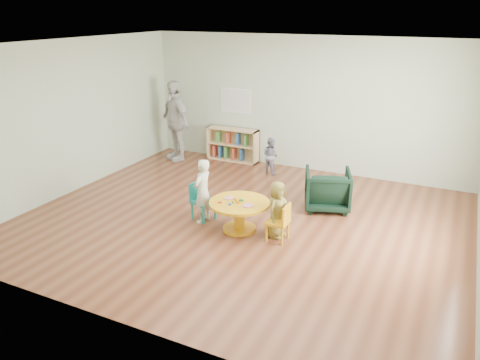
{
  "coord_description": "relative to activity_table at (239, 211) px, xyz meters",
  "views": [
    {
      "loc": [
        3.02,
        -6.33,
        3.31
      ],
      "look_at": [
        0.1,
        -0.3,
        0.83
      ],
      "focal_mm": 35.0,
      "sensor_mm": 36.0,
      "label": 1
    }
  ],
  "objects": [
    {
      "name": "room",
      "position": [
        -0.09,
        0.32,
        1.56
      ],
      "size": [
        7.1,
        7.0,
        2.8
      ],
      "color": "brown",
      "rests_on": "ground"
    },
    {
      "name": "activity_table",
      "position": [
        0.0,
        0.0,
        0.0
      ],
      "size": [
        0.95,
        0.95,
        0.52
      ],
      "rotation": [
        0.0,
        0.0,
        -0.14
      ],
      "color": "gold",
      "rests_on": "ground"
    },
    {
      "name": "kid_chair_left",
      "position": [
        -0.75,
        0.11,
        0.01
      ],
      "size": [
        0.42,
        0.42,
        0.63
      ],
      "rotation": [
        0.0,
        0.0,
        -1.85
      ],
      "color": "teal",
      "rests_on": "ground"
    },
    {
      "name": "kid_chair_right",
      "position": [
        0.71,
        -0.06,
        -0.01
      ],
      "size": [
        0.31,
        0.31,
        0.59
      ],
      "rotation": [
        0.0,
        0.0,
        1.57
      ],
      "color": "gold",
      "rests_on": "ground"
    },
    {
      "name": "bookshelf",
      "position": [
        -1.71,
        3.18,
        0.04
      ],
      "size": [
        1.2,
        0.3,
        0.75
      ],
      "color": "tan",
      "rests_on": "ground"
    },
    {
      "name": "alphabet_poster",
      "position": [
        -1.7,
        3.31,
        1.02
      ],
      "size": [
        0.74,
        0.01,
        0.54
      ],
      "color": "white",
      "rests_on": "ground"
    },
    {
      "name": "armchair",
      "position": [
        1.0,
        1.42,
        0.02
      ],
      "size": [
        0.97,
        0.98,
        0.7
      ],
      "primitive_type": "imported",
      "rotation": [
        0.0,
        0.0,
        3.48
      ],
      "color": "black",
      "rests_on": "ground"
    },
    {
      "name": "child_left",
      "position": [
        -0.67,
        0.02,
        0.2
      ],
      "size": [
        0.28,
        0.41,
        1.06
      ],
      "primitive_type": "imported",
      "rotation": [
        0.0,
        0.0,
        -1.65
      ],
      "color": "silver",
      "rests_on": "ground"
    },
    {
      "name": "child_right",
      "position": [
        0.61,
        0.05,
        0.12
      ],
      "size": [
        0.32,
        0.46,
        0.89
      ],
      "primitive_type": "imported",
      "rotation": [
        0.0,
        0.0,
        1.47
      ],
      "color": "gold",
      "rests_on": "ground"
    },
    {
      "name": "toddler",
      "position": [
        -0.59,
        2.7,
        0.06
      ],
      "size": [
        0.45,
        0.4,
        0.78
      ],
      "primitive_type": "imported",
      "rotation": [
        0.0,
        0.0,
        2.83
      ],
      "color": "#191A3E",
      "rests_on": "ground"
    },
    {
      "name": "adult_caretaker",
      "position": [
        -2.91,
        2.67,
        0.58
      ],
      "size": [
        1.14,
        0.9,
        1.81
      ],
      "primitive_type": "imported",
      "rotation": [
        0.0,
        0.0,
        -0.51
      ],
      "color": "beige",
      "rests_on": "ground"
    }
  ]
}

